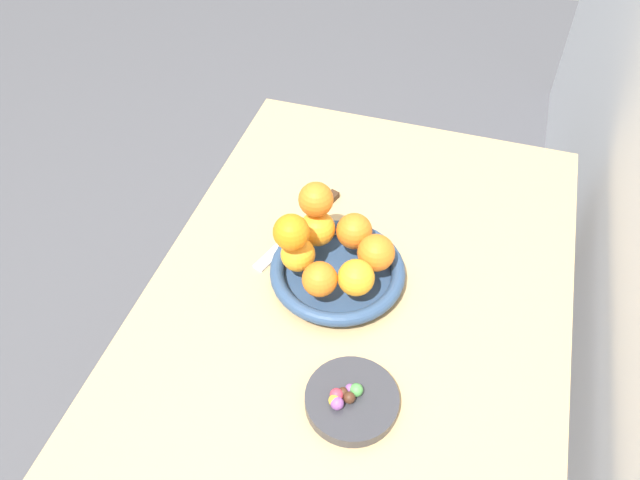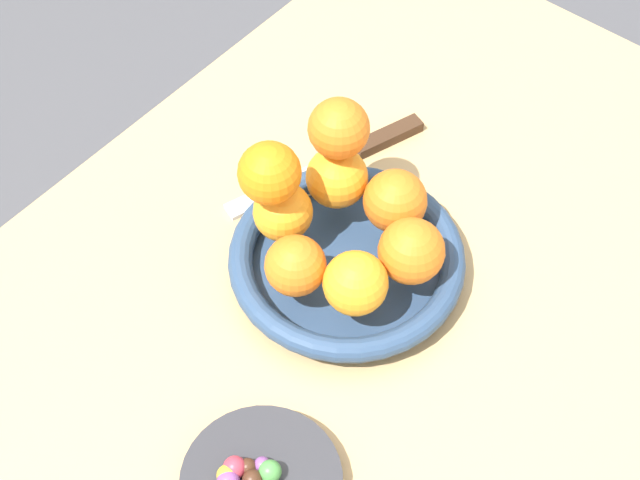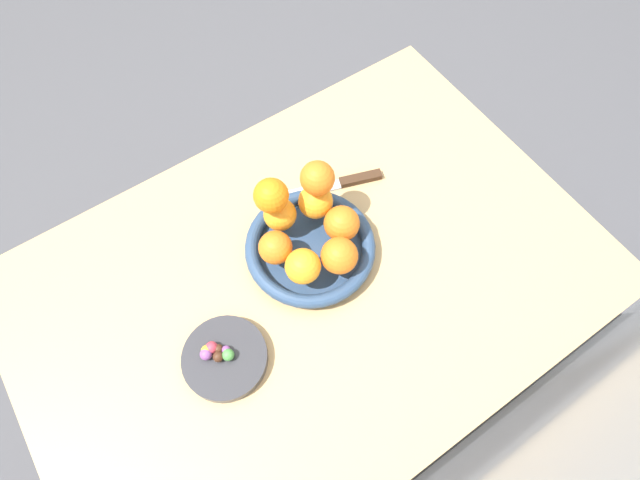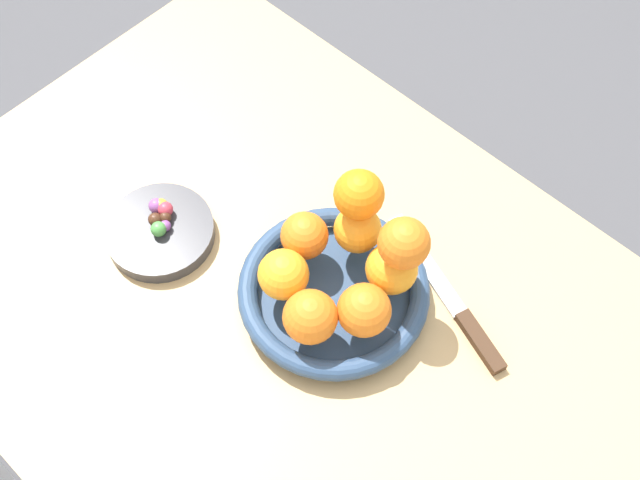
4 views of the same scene
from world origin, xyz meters
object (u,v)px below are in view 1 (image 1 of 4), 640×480
object	(u,v)px
orange_6	(292,231)
candy_ball_2	(349,398)
candy_ball_6	(343,392)
knife	(306,222)
candy_ball_3	(356,390)
candy_ball_1	(335,400)
orange_2	(376,253)
candy_ball_4	(337,403)
candy_ball_5	(350,389)
orange_0	(320,279)
orange_1	(358,278)
candy_dish	(352,400)
candy_ball_0	(337,395)
orange_5	(298,254)
fruit_bowl	(337,272)
orange_7	(316,199)
dining_table	(354,325)
orange_4	(317,229)
orange_3	(354,231)

from	to	relation	value
orange_6	candy_ball_2	bearing A→B (deg)	36.78
candy_ball_6	knife	bearing A→B (deg)	-153.80
orange_6	candy_ball_3	xyz separation A→B (m)	(0.21, 0.17, -0.10)
candy_ball_1	orange_2	bearing A→B (deg)	-179.02
knife	candy_ball_6	bearing A→B (deg)	26.20
candy_ball_4	candy_ball_5	size ratio (longest dim) A/B	1.37
orange_6	orange_0	bearing A→B (deg)	57.78
knife	candy_ball_1	bearing A→B (deg)	24.12
orange_1	orange_6	world-z (taller)	orange_6
orange_2	candy_ball_1	bearing A→B (deg)	0.98
candy_dish	candy_ball_4	world-z (taller)	candy_ball_4
candy_ball_0	orange_5	bearing A→B (deg)	-148.83
orange_5	fruit_bowl	bearing A→B (deg)	107.71
orange_1	orange_7	distance (m)	0.16
candy_dish	candy_ball_6	size ratio (longest dim) A/B	8.96
candy_dish	orange_1	distance (m)	0.21
candy_ball_2	knife	xyz separation A→B (m)	(-0.37, -0.19, -0.03)
candy_dish	orange_0	bearing A→B (deg)	-148.65
candy_ball_1	orange_6	bearing A→B (deg)	-147.99
dining_table	candy_ball_3	bearing A→B (deg)	14.35
orange_7	orange_6	bearing A→B (deg)	-11.77
orange_5	candy_ball_0	distance (m)	0.27
orange_4	candy_ball_2	xyz separation A→B (m)	(0.30, 0.14, -0.04)
orange_4	orange_7	bearing A→B (deg)	-146.83
orange_3	orange_1	bearing A→B (deg)	18.35
fruit_bowl	candy_ball_4	distance (m)	0.27
orange_6	candy_ball_4	xyz separation A→B (m)	(0.24, 0.15, -0.10)
candy_ball_6	knife	xyz separation A→B (m)	(-0.36, -0.18, -0.03)
candy_ball_2	candy_ball_3	world-z (taller)	candy_ball_3
candy_ball_4	candy_ball_6	bearing A→B (deg)	171.38
candy_ball_5	candy_ball_6	world-z (taller)	candy_ball_6
orange_3	orange_6	xyz separation A→B (m)	(0.09, -0.09, 0.06)
orange_0	candy_ball_1	distance (m)	0.22
fruit_bowl	orange_7	world-z (taller)	orange_7
orange_7	candy_ball_5	bearing A→B (deg)	26.75
orange_5	orange_7	xyz separation A→B (m)	(-0.08, 0.01, 0.07)
candy_dish	orange_0	xyz separation A→B (m)	(-0.18, -0.11, 0.06)
orange_5	candy_ball_5	xyz separation A→B (m)	(0.21, 0.15, -0.04)
orange_5	orange_4	bearing A→B (deg)	168.16
orange_2	orange_4	world-z (taller)	orange_2
orange_6	candy_ball_1	xyz separation A→B (m)	(0.23, 0.15, -0.10)
dining_table	orange_6	world-z (taller)	orange_6
dining_table	orange_3	distance (m)	0.19
orange_7	candy_ball_6	size ratio (longest dim) A/B	3.83
candy_dish	candy_ball_2	world-z (taller)	candy_ball_2
orange_3	candy_ball_0	distance (m)	0.32
orange_3	knife	bearing A→B (deg)	-117.83
orange_7	candy_ball_0	distance (m)	0.35
candy_ball_2	orange_3	bearing A→B (deg)	-166.18
orange_1	candy_ball_0	bearing A→B (deg)	5.80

